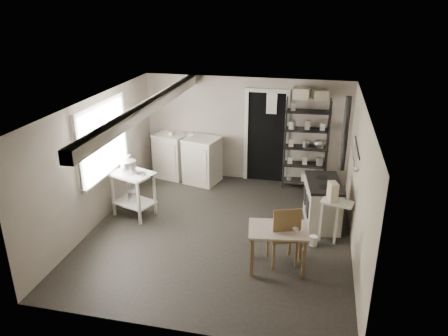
% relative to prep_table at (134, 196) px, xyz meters
% --- Properties ---
extents(floor, '(5.00, 5.00, 0.00)m').
position_rel_prep_table_xyz_m(floor, '(1.72, -0.26, -0.40)').
color(floor, black).
rests_on(floor, ground).
extents(ceiling, '(5.00, 5.00, 0.00)m').
position_rel_prep_table_xyz_m(ceiling, '(1.72, -0.26, 1.90)').
color(ceiling, white).
rests_on(ceiling, wall_back).
extents(wall_back, '(4.50, 0.02, 2.30)m').
position_rel_prep_table_xyz_m(wall_back, '(1.72, 2.24, 0.75)').
color(wall_back, '#9F9487').
rests_on(wall_back, ground).
extents(wall_front, '(4.50, 0.02, 2.30)m').
position_rel_prep_table_xyz_m(wall_front, '(1.72, -2.76, 0.75)').
color(wall_front, '#9F9487').
rests_on(wall_front, ground).
extents(wall_left, '(0.02, 5.00, 2.30)m').
position_rel_prep_table_xyz_m(wall_left, '(-0.53, -0.26, 0.75)').
color(wall_left, '#9F9487').
rests_on(wall_left, ground).
extents(wall_right, '(0.02, 5.00, 2.30)m').
position_rel_prep_table_xyz_m(wall_right, '(3.97, -0.26, 0.75)').
color(wall_right, '#9F9487').
rests_on(wall_right, ground).
extents(window, '(0.12, 1.76, 1.28)m').
position_rel_prep_table_xyz_m(window, '(-0.50, -0.06, 1.10)').
color(window, silver).
rests_on(window, wall_left).
extents(doorway, '(0.96, 0.10, 2.08)m').
position_rel_prep_table_xyz_m(doorway, '(2.17, 2.21, 0.60)').
color(doorway, silver).
rests_on(doorway, ground).
extents(ceiling_beam, '(0.18, 5.00, 0.18)m').
position_rel_prep_table_xyz_m(ceiling_beam, '(0.52, -0.26, 1.80)').
color(ceiling_beam, silver).
rests_on(ceiling_beam, ceiling).
extents(wallpaper_panel, '(0.01, 5.00, 2.30)m').
position_rel_prep_table_xyz_m(wallpaper_panel, '(3.96, -0.26, 0.75)').
color(wallpaper_panel, beige).
rests_on(wallpaper_panel, wall_right).
extents(utensil_rail, '(0.06, 1.20, 0.44)m').
position_rel_prep_table_xyz_m(utensil_rail, '(3.91, 0.34, 1.15)').
color(utensil_rail, silver).
rests_on(utensil_rail, wall_right).
extents(prep_table, '(0.90, 0.77, 0.87)m').
position_rel_prep_table_xyz_m(prep_table, '(0.00, 0.00, 0.00)').
color(prep_table, silver).
rests_on(prep_table, ground).
extents(stockpot, '(0.36, 0.36, 0.30)m').
position_rel_prep_table_xyz_m(stockpot, '(-0.06, 0.02, 0.54)').
color(stockpot, silver).
rests_on(stockpot, prep_table).
extents(saucepan, '(0.23, 0.23, 0.11)m').
position_rel_prep_table_xyz_m(saucepan, '(0.19, -0.05, 0.45)').
color(saucepan, silver).
rests_on(saucepan, prep_table).
extents(bucket, '(0.29, 0.29, 0.24)m').
position_rel_prep_table_xyz_m(bucket, '(-0.01, 0.02, -0.02)').
color(bucket, silver).
rests_on(bucket, prep_table).
extents(base_cabinets, '(1.66, 1.02, 1.02)m').
position_rel_prep_table_xyz_m(base_cabinets, '(0.46, 1.92, 0.06)').
color(base_cabinets, beige).
rests_on(base_cabinets, ground).
extents(mixing_bowl, '(0.33, 0.33, 0.07)m').
position_rel_prep_table_xyz_m(mixing_bowl, '(0.54, 1.88, 0.55)').
color(mixing_bowl, white).
rests_on(mixing_bowl, base_cabinets).
extents(counter_cup, '(0.12, 0.12, 0.09)m').
position_rel_prep_table_xyz_m(counter_cup, '(0.12, 1.82, 0.57)').
color(counter_cup, white).
rests_on(counter_cup, base_cabinets).
extents(shelf_rack, '(0.94, 0.41, 1.95)m').
position_rel_prep_table_xyz_m(shelf_rack, '(3.05, 2.04, 0.55)').
color(shelf_rack, black).
rests_on(shelf_rack, ground).
extents(shelf_jar, '(0.11, 0.11, 0.20)m').
position_rel_prep_table_xyz_m(shelf_jar, '(2.73, 1.99, 0.97)').
color(shelf_jar, white).
rests_on(shelf_jar, shelf_rack).
extents(storage_box_a, '(0.33, 0.30, 0.22)m').
position_rel_prep_table_xyz_m(storage_box_a, '(2.89, 2.02, 1.61)').
color(storage_box_a, beige).
rests_on(storage_box_a, shelf_rack).
extents(storage_box_b, '(0.36, 0.35, 0.19)m').
position_rel_prep_table_xyz_m(storage_box_b, '(3.24, 2.07, 1.59)').
color(storage_box_b, beige).
rests_on(storage_box_b, shelf_rack).
extents(stove, '(0.73, 1.12, 0.82)m').
position_rel_prep_table_xyz_m(stove, '(3.46, 0.45, 0.04)').
color(stove, beige).
rests_on(stove, ground).
extents(stovepipe, '(0.15, 0.15, 1.45)m').
position_rel_prep_table_xyz_m(stovepipe, '(3.75, 0.90, 1.19)').
color(stovepipe, black).
rests_on(stovepipe, stove).
extents(side_ledge, '(0.57, 0.40, 0.79)m').
position_rel_prep_table_xyz_m(side_ledge, '(3.67, -0.23, 0.03)').
color(side_ledge, silver).
rests_on(side_ledge, ground).
extents(oats_box, '(0.19, 0.24, 0.31)m').
position_rel_prep_table_xyz_m(oats_box, '(3.59, -0.20, 0.61)').
color(oats_box, beige).
rests_on(oats_box, side_ledge).
extents(work_table, '(0.96, 0.74, 0.67)m').
position_rel_prep_table_xyz_m(work_table, '(2.82, -1.11, -0.02)').
color(work_table, '#BEB0A2').
rests_on(work_table, ground).
extents(table_cup, '(0.12, 0.12, 0.08)m').
position_rel_prep_table_xyz_m(table_cup, '(3.07, -1.20, 0.40)').
color(table_cup, white).
rests_on(table_cup, work_table).
extents(chair, '(0.55, 0.56, 1.03)m').
position_rel_prep_table_xyz_m(chair, '(2.87, -0.97, 0.08)').
color(chair, brown).
rests_on(chair, ground).
extents(flour_sack, '(0.45, 0.41, 0.45)m').
position_rel_prep_table_xyz_m(flour_sack, '(3.25, 1.93, -0.16)').
color(flour_sack, silver).
rests_on(flour_sack, ground).
extents(floor_crock, '(0.18, 0.18, 0.17)m').
position_rel_prep_table_xyz_m(floor_crock, '(3.35, -0.36, -0.33)').
color(floor_crock, white).
rests_on(floor_crock, ground).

